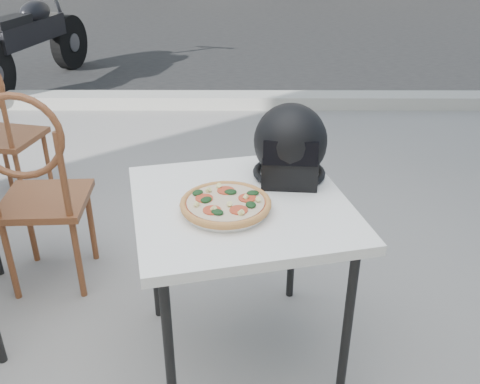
{
  "coord_description": "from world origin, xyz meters",
  "views": [
    {
      "loc": [
        0.5,
        -1.91,
        1.67
      ],
      "look_at": [
        0.49,
        -0.24,
        0.78
      ],
      "focal_mm": 40.0,
      "sensor_mm": 36.0,
      "label": 1
    }
  ],
  "objects_px": {
    "helmet": "(290,146)",
    "motorcycle": "(32,43)",
    "cafe_table_main": "(241,217)",
    "pizza": "(226,203)",
    "plate": "(226,209)",
    "cafe_chair_main": "(36,184)"
  },
  "relations": [
    {
      "from": "helmet",
      "to": "motorcycle",
      "type": "relative_size",
      "value": 0.16
    },
    {
      "from": "cafe_table_main",
      "to": "motorcycle",
      "type": "xyz_separation_m",
      "value": [
        -2.17,
        3.9,
        -0.22
      ]
    },
    {
      "from": "cafe_table_main",
      "to": "pizza",
      "type": "xyz_separation_m",
      "value": [
        -0.05,
        -0.07,
        0.1
      ]
    },
    {
      "from": "cafe_table_main",
      "to": "plate",
      "type": "height_order",
      "value": "plate"
    },
    {
      "from": "cafe_chair_main",
      "to": "pizza",
      "type": "bearing_deg",
      "value": 146.19
    },
    {
      "from": "pizza",
      "to": "motorcycle",
      "type": "height_order",
      "value": "motorcycle"
    },
    {
      "from": "cafe_chair_main",
      "to": "motorcycle",
      "type": "bearing_deg",
      "value": -73.25
    },
    {
      "from": "cafe_table_main",
      "to": "plate",
      "type": "bearing_deg",
      "value": -126.82
    },
    {
      "from": "helmet",
      "to": "cafe_chair_main",
      "type": "distance_m",
      "value": 1.18
    },
    {
      "from": "cafe_table_main",
      "to": "cafe_chair_main",
      "type": "distance_m",
      "value": 1.04
    },
    {
      "from": "cafe_table_main",
      "to": "cafe_chair_main",
      "type": "relative_size",
      "value": 0.9
    },
    {
      "from": "plate",
      "to": "motorcycle",
      "type": "height_order",
      "value": "motorcycle"
    },
    {
      "from": "plate",
      "to": "cafe_table_main",
      "type": "bearing_deg",
      "value": 53.18
    },
    {
      "from": "cafe_table_main",
      "to": "helmet",
      "type": "height_order",
      "value": "helmet"
    },
    {
      "from": "plate",
      "to": "pizza",
      "type": "distance_m",
      "value": 0.02
    },
    {
      "from": "cafe_table_main",
      "to": "pizza",
      "type": "height_order",
      "value": "pizza"
    },
    {
      "from": "cafe_chair_main",
      "to": "cafe_table_main",
      "type": "bearing_deg",
      "value": 151.08
    },
    {
      "from": "cafe_table_main",
      "to": "helmet",
      "type": "relative_size",
      "value": 2.89
    },
    {
      "from": "cafe_table_main",
      "to": "pizza",
      "type": "bearing_deg",
      "value": -126.89
    },
    {
      "from": "cafe_chair_main",
      "to": "motorcycle",
      "type": "relative_size",
      "value": 0.51
    },
    {
      "from": "plate",
      "to": "motorcycle",
      "type": "distance_m",
      "value": 4.51
    },
    {
      "from": "cafe_table_main",
      "to": "motorcycle",
      "type": "relative_size",
      "value": 0.46
    }
  ]
}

